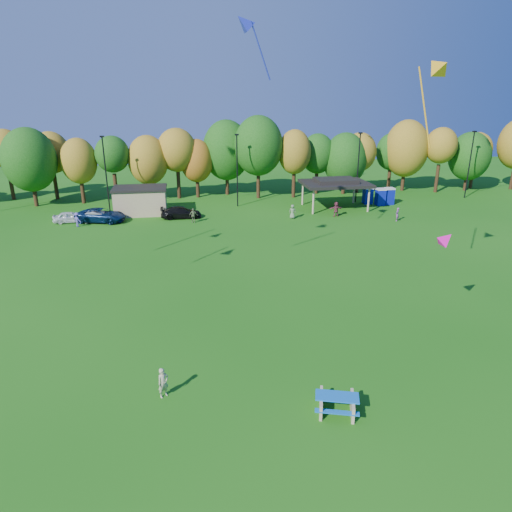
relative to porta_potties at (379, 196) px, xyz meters
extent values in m
plane|color=#19600F|center=(-20.47, -38.16, -1.10)|extent=(160.00, 160.00, 0.00)
cylinder|color=black|center=(-48.50, 10.77, 0.96)|extent=(0.50, 0.50, 4.12)
ellipsoid|color=olive|center=(-48.50, 10.77, 5.76)|extent=(4.78, 4.78, 5.18)
cylinder|color=black|center=(-44.22, 6.04, 0.68)|extent=(0.50, 0.50, 3.56)
ellipsoid|color=#144C0F|center=(-44.22, 6.04, 4.84)|extent=(6.62, 6.62, 8.00)
cylinder|color=black|center=(-42.59, 10.09, 0.80)|extent=(0.50, 0.50, 3.79)
ellipsoid|color=olive|center=(-42.59, 10.09, 5.22)|extent=(4.94, 4.94, 5.58)
cylinder|color=black|center=(-38.48, 6.85, 0.57)|extent=(0.50, 0.50, 3.34)
ellipsoid|color=olive|center=(-38.48, 6.85, 4.47)|extent=(4.61, 4.61, 5.88)
cylinder|color=black|center=(-34.19, 6.69, 0.81)|extent=(0.50, 0.50, 3.82)
ellipsoid|color=#144C0F|center=(-34.19, 6.69, 5.26)|extent=(4.43, 4.43, 4.73)
cylinder|color=black|center=(-29.77, 7.34, 0.53)|extent=(0.50, 0.50, 3.25)
ellipsoid|color=olive|center=(-29.77, 7.34, 4.32)|extent=(5.33, 5.33, 6.53)
cylinder|color=black|center=(-25.92, 7.91, 0.88)|extent=(0.50, 0.50, 3.96)
ellipsoid|color=olive|center=(-25.92, 7.91, 5.51)|extent=(5.31, 5.31, 5.82)
cylinder|color=black|center=(-23.31, 8.18, 0.43)|extent=(0.50, 0.50, 3.05)
ellipsoid|color=#995914|center=(-23.31, 8.18, 3.98)|extent=(4.54, 4.54, 5.87)
cylinder|color=black|center=(-19.05, 9.37, 0.79)|extent=(0.50, 0.50, 3.77)
ellipsoid|color=#144C0F|center=(-19.05, 9.37, 5.19)|extent=(6.69, 6.69, 8.35)
cylinder|color=black|center=(-15.01, 6.38, 1.04)|extent=(0.50, 0.50, 4.28)
ellipsoid|color=#144C0F|center=(-15.01, 6.38, 6.04)|extent=(6.64, 6.64, 8.01)
cylinder|color=black|center=(-10.05, 6.05, 0.78)|extent=(0.50, 0.50, 3.76)
ellipsoid|color=olive|center=(-10.05, 6.05, 5.17)|extent=(4.49, 4.49, 6.02)
cylinder|color=black|center=(-6.18, 8.10, 0.62)|extent=(0.50, 0.50, 3.43)
ellipsoid|color=#144C0F|center=(-6.18, 8.10, 4.62)|extent=(4.77, 4.77, 5.63)
cylinder|color=black|center=(-2.35, 7.24, 0.38)|extent=(0.50, 0.50, 2.95)
ellipsoid|color=#144C0F|center=(-2.35, 7.24, 3.83)|extent=(6.14, 6.14, 7.54)
cylinder|color=black|center=(-0.08, 7.70, 0.66)|extent=(0.50, 0.50, 3.52)
ellipsoid|color=olive|center=(-0.08, 7.70, 4.77)|extent=(4.78, 4.78, 5.53)
cylinder|color=black|center=(5.59, 9.36, 0.60)|extent=(0.50, 0.50, 3.39)
ellipsoid|color=#144C0F|center=(5.59, 9.36, 4.55)|extent=(4.54, 4.54, 5.46)
cylinder|color=black|center=(7.24, 8.08, 0.76)|extent=(0.50, 0.50, 3.72)
ellipsoid|color=olive|center=(7.24, 8.08, 5.10)|extent=(6.32, 6.32, 8.24)
cylinder|color=black|center=(11.52, 6.12, 0.93)|extent=(0.50, 0.50, 4.06)
ellipsoid|color=olive|center=(11.52, 6.12, 5.67)|extent=(4.50, 4.50, 5.13)
cylinder|color=black|center=(16.61, 6.65, 0.43)|extent=(0.50, 0.50, 3.05)
ellipsoid|color=#144C0F|center=(16.61, 6.65, 3.99)|extent=(5.97, 5.97, 7.05)
cylinder|color=black|center=(18.52, 8.20, 0.68)|extent=(0.50, 0.50, 3.55)
ellipsoid|color=olive|center=(18.52, 8.20, 4.83)|extent=(4.60, 4.60, 4.99)
cylinder|color=black|center=(-34.47, 1.84, 3.40)|extent=(0.16, 0.16, 9.00)
cube|color=black|center=(-34.47, 1.84, 7.90)|extent=(0.50, 0.25, 0.18)
cylinder|color=black|center=(-18.47, 1.84, 3.40)|extent=(0.16, 0.16, 9.00)
cube|color=black|center=(-18.47, 1.84, 7.90)|extent=(0.50, 0.25, 0.18)
cylinder|color=black|center=(-2.47, 1.84, 3.40)|extent=(0.16, 0.16, 9.00)
cube|color=black|center=(-2.47, 1.84, 7.90)|extent=(0.50, 0.25, 0.18)
cylinder|color=black|center=(13.53, 1.84, 3.40)|extent=(0.16, 0.16, 9.00)
cube|color=black|center=(13.53, 1.84, 7.90)|extent=(0.50, 0.25, 0.18)
cube|color=tan|center=(-30.47, -0.16, 0.40)|extent=(6.00, 4.00, 3.00)
cube|color=black|center=(-30.47, -0.16, 2.03)|extent=(6.30, 4.30, 0.25)
cylinder|color=tan|center=(-9.97, -3.66, 0.40)|extent=(0.24, 0.24, 3.00)
cylinder|color=tan|center=(-2.97, -3.66, 0.40)|extent=(0.24, 0.24, 3.00)
cylinder|color=tan|center=(-9.97, 1.34, 0.40)|extent=(0.24, 0.24, 3.00)
cylinder|color=tan|center=(-2.97, 1.34, 0.40)|extent=(0.24, 0.24, 3.00)
cube|color=black|center=(-6.47, -1.16, 2.05)|extent=(8.20, 6.20, 0.35)
cube|color=black|center=(-6.47, -1.16, 2.45)|extent=(5.00, 3.50, 0.45)
cube|color=#0C19A0|center=(-1.30, 0.63, -0.10)|extent=(1.10, 1.10, 2.00)
cube|color=silver|center=(-1.30, 0.63, 0.99)|extent=(1.15, 1.15, 0.18)
cube|color=#0C19A0|center=(0.00, -0.43, -0.10)|extent=(1.10, 1.10, 2.00)
cube|color=silver|center=(0.00, -0.43, 0.99)|extent=(1.15, 1.15, 0.18)
cube|color=#0C19A0|center=(1.30, -0.19, -0.10)|extent=(1.10, 1.10, 2.00)
cube|color=silver|center=(1.30, -0.19, 0.99)|extent=(1.15, 1.15, 0.18)
cube|color=tan|center=(-19.58, -38.94, -0.71)|extent=(0.59, 1.54, 0.78)
cube|color=tan|center=(-18.24, -39.35, -0.71)|extent=(0.59, 1.54, 0.78)
cube|color=blue|center=(-18.91, -39.15, -0.29)|extent=(2.10, 1.35, 0.06)
cube|color=blue|center=(-19.11, -39.79, -0.62)|extent=(1.94, 0.84, 0.05)
cube|color=blue|center=(-18.71, -38.50, -0.62)|extent=(1.94, 0.84, 0.05)
imported|color=#B4AD87|center=(-26.72, -36.77, -0.34)|extent=(0.66, 0.61, 1.52)
imported|color=white|center=(-38.09, -3.06, -0.47)|extent=(3.76, 1.75, 1.25)
imported|color=gray|center=(-34.94, -3.49, -0.45)|extent=(4.14, 2.04, 1.30)
imported|color=#0C2349|center=(-34.69, -3.33, -0.33)|extent=(6.01, 3.95, 1.54)
imported|color=black|center=(-25.73, -3.08, -0.42)|extent=(4.68, 1.97, 1.35)
imported|color=#5B4FAF|center=(-36.91, -5.00, -0.31)|extent=(1.16, 1.12, 1.58)
imported|color=#89394C|center=(-7.57, -5.14, -0.22)|extent=(1.64, 0.57, 1.75)
imported|color=#97499C|center=(-1.36, -8.27, -0.33)|extent=(0.61, 0.67, 1.54)
imported|color=#627245|center=(-24.35, -5.32, -0.27)|extent=(1.01, 0.51, 1.65)
imported|color=#678158|center=(-12.91, -5.34, -0.27)|extent=(0.95, 0.78, 1.66)
cone|color=#ED0D9D|center=(-10.49, -32.61, 4.75)|extent=(1.23, 0.95, 1.21)
cone|color=orange|center=(-10.77, -29.67, 14.09)|extent=(1.56, 1.84, 1.62)
cylinder|color=orange|center=(-10.41, -28.21, 11.84)|extent=(0.53, 1.78, 4.73)
cone|color=#1B2697|center=(-20.62, -21.18, 17.23)|extent=(1.74, 1.33, 1.67)
cylinder|color=#1B2697|center=(-19.42, -21.24, 15.43)|extent=(1.47, 0.18, 3.79)
camera|label=1|loc=(-25.27, -55.62, 12.61)|focal=32.00mm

